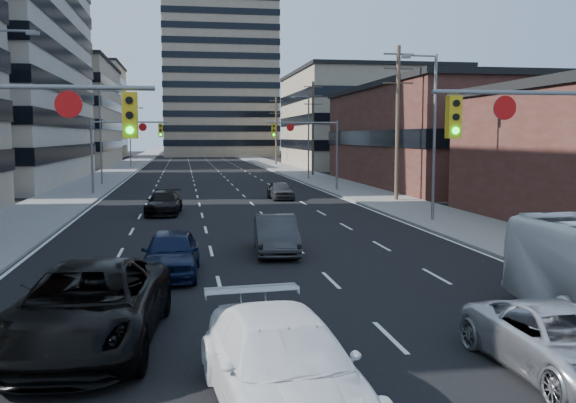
# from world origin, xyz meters

# --- Properties ---
(road_surface) EXTENTS (18.00, 300.00, 0.02)m
(road_surface) POSITION_xyz_m (0.00, 130.00, 0.01)
(road_surface) COLOR black
(road_surface) RESTS_ON ground
(sidewalk_left) EXTENTS (5.00, 300.00, 0.15)m
(sidewalk_left) POSITION_xyz_m (-11.50, 130.00, 0.07)
(sidewalk_left) COLOR slate
(sidewalk_left) RESTS_ON ground
(sidewalk_right) EXTENTS (5.00, 300.00, 0.15)m
(sidewalk_right) POSITION_xyz_m (11.50, 130.00, 0.07)
(sidewalk_right) COLOR slate
(sidewalk_right) RESTS_ON ground
(office_left_far) EXTENTS (20.00, 30.00, 16.00)m
(office_left_far) POSITION_xyz_m (-24.00, 100.00, 8.00)
(office_left_far) COLOR gray
(office_left_far) RESTS_ON ground
(storefront_right_mid) EXTENTS (20.00, 30.00, 9.00)m
(storefront_right_mid) POSITION_xyz_m (24.00, 50.00, 4.50)
(storefront_right_mid) COLOR #472119
(storefront_right_mid) RESTS_ON ground
(office_right_far) EXTENTS (22.00, 28.00, 14.00)m
(office_right_far) POSITION_xyz_m (25.00, 88.00, 7.00)
(office_right_far) COLOR gray
(office_right_far) RESTS_ON ground
(apartment_tower) EXTENTS (26.00, 26.00, 58.00)m
(apartment_tower) POSITION_xyz_m (6.00, 150.00, 29.00)
(apartment_tower) COLOR gray
(apartment_tower) RESTS_ON ground
(bg_block_left) EXTENTS (24.00, 24.00, 20.00)m
(bg_block_left) POSITION_xyz_m (-28.00, 140.00, 10.00)
(bg_block_left) COLOR #ADA089
(bg_block_left) RESTS_ON ground
(bg_block_right) EXTENTS (22.00, 22.00, 12.00)m
(bg_block_right) POSITION_xyz_m (32.00, 130.00, 6.00)
(bg_block_right) COLOR gray
(bg_block_right) RESTS_ON ground
(signal_near_right) EXTENTS (6.59, 0.33, 6.00)m
(signal_near_right) POSITION_xyz_m (7.45, 8.00, 4.33)
(signal_near_right) COLOR slate
(signal_near_right) RESTS_ON ground
(signal_far_left) EXTENTS (6.09, 0.33, 6.00)m
(signal_far_left) POSITION_xyz_m (-7.68, 45.00, 4.30)
(signal_far_left) COLOR slate
(signal_far_left) RESTS_ON ground
(signal_far_right) EXTENTS (6.09, 0.33, 6.00)m
(signal_far_right) POSITION_xyz_m (7.68, 45.00, 4.30)
(signal_far_right) COLOR slate
(signal_far_right) RESTS_ON ground
(utility_pole_block) EXTENTS (2.20, 0.28, 11.00)m
(utility_pole_block) POSITION_xyz_m (12.20, 36.00, 5.78)
(utility_pole_block) COLOR #4C3D2D
(utility_pole_block) RESTS_ON ground
(utility_pole_midblock) EXTENTS (2.20, 0.28, 11.00)m
(utility_pole_midblock) POSITION_xyz_m (12.20, 66.00, 5.78)
(utility_pole_midblock) COLOR #4C3D2D
(utility_pole_midblock) RESTS_ON ground
(utility_pole_distant) EXTENTS (2.20, 0.28, 11.00)m
(utility_pole_distant) POSITION_xyz_m (12.20, 96.00, 5.78)
(utility_pole_distant) COLOR #4C3D2D
(utility_pole_distant) RESTS_ON ground
(streetlight_left_mid) EXTENTS (2.03, 0.22, 9.00)m
(streetlight_left_mid) POSITION_xyz_m (-10.34, 55.00, 5.05)
(streetlight_left_mid) COLOR slate
(streetlight_left_mid) RESTS_ON ground
(streetlight_left_far) EXTENTS (2.03, 0.22, 9.00)m
(streetlight_left_far) POSITION_xyz_m (-10.34, 90.00, 5.05)
(streetlight_left_far) COLOR slate
(streetlight_left_far) RESTS_ON ground
(streetlight_right_near) EXTENTS (2.03, 0.22, 9.00)m
(streetlight_right_near) POSITION_xyz_m (10.34, 25.00, 5.05)
(streetlight_right_near) COLOR slate
(streetlight_right_near) RESTS_ON ground
(streetlight_right_far) EXTENTS (2.03, 0.22, 9.00)m
(streetlight_right_far) POSITION_xyz_m (10.34, 60.00, 5.05)
(streetlight_right_far) COLOR slate
(streetlight_right_far) RESTS_ON ground
(black_pickup) EXTENTS (3.62, 6.87, 1.84)m
(black_pickup) POSITION_xyz_m (-4.99, 6.45, 0.92)
(black_pickup) COLOR black
(black_pickup) RESTS_ON ground
(white_van) EXTENTS (2.81, 5.85, 1.64)m
(white_van) POSITION_xyz_m (-1.27, 2.35, 0.82)
(white_van) COLOR white
(white_van) RESTS_ON ground
(silver_suv) EXTENTS (2.37, 4.89, 1.34)m
(silver_suv) POSITION_xyz_m (4.34, 3.22, 0.67)
(silver_suv) COLOR silver
(silver_suv) RESTS_ON ground
(sedan_blue) EXTENTS (2.05, 4.62, 1.54)m
(sedan_blue) POSITION_xyz_m (-3.31, 13.58, 0.77)
(sedan_blue) COLOR black
(sedan_blue) RESTS_ON ground
(sedan_grey_center) EXTENTS (1.92, 4.70, 1.52)m
(sedan_grey_center) POSITION_xyz_m (0.74, 17.12, 0.76)
(sedan_grey_center) COLOR #2E2F31
(sedan_grey_center) RESTS_ON ground
(sedan_black_far) EXTENTS (2.32, 4.91, 1.38)m
(sedan_black_far) POSITION_xyz_m (-4.03, 30.89, 0.69)
(sedan_black_far) COLOR black
(sedan_black_far) RESTS_ON ground
(sedan_grey_right) EXTENTS (1.75, 4.02, 1.35)m
(sedan_grey_right) POSITION_xyz_m (4.23, 38.92, 0.68)
(sedan_grey_right) COLOR #353537
(sedan_grey_right) RESTS_ON ground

